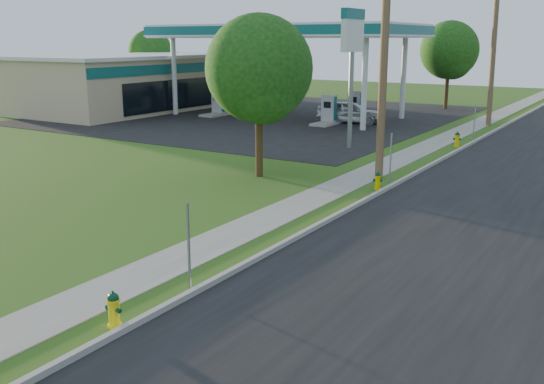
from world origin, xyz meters
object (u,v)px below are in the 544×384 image
(price_pylon, at_px, (352,39))
(tree_verge, at_px, (260,73))
(utility_pole_mid, at_px, (384,51))
(fuel_pump_nw, at_px, (219,106))
(utility_pole_far, at_px, (494,49))
(tree_back, at_px, (151,54))
(hydrant_far, at_px, (457,139))
(hydrant_near, at_px, (114,309))
(car_silver, at_px, (350,112))
(fuel_pump_sw, at_px, (249,101))
(fuel_pump_se, at_px, (355,108))
(hydrant_mid, at_px, (378,181))
(tree_lot, at_px, (450,52))
(fuel_pump_ne, at_px, (329,113))

(price_pylon, relative_size, tree_verge, 1.07)
(utility_pole_mid, bearing_deg, fuel_pump_nw, 144.01)
(utility_pole_far, height_order, tree_back, utility_pole_far)
(utility_pole_mid, height_order, hydrant_far, utility_pole_mid)
(utility_pole_mid, distance_m, utility_pole_far, 18.00)
(utility_pole_mid, distance_m, fuel_pump_nw, 22.52)
(utility_pole_mid, xyz_separation_m, hydrant_near, (0.76, -14.95, -4.59))
(fuel_pump_nw, bearing_deg, car_silver, 7.66)
(utility_pole_mid, distance_m, fuel_pump_sw, 25.05)
(tree_back, bearing_deg, fuel_pump_se, -10.92)
(tree_back, xyz_separation_m, hydrant_mid, (33.10, -23.40, -3.75))
(fuel_pump_nw, distance_m, tree_verge, 20.93)
(price_pylon, bearing_deg, car_silver, 115.02)
(hydrant_near, bearing_deg, hydrant_far, 90.36)
(fuel_pump_nw, distance_m, fuel_pump_sw, 4.00)
(tree_back, distance_m, car_silver, 25.61)
(price_pylon, distance_m, car_silver, 10.81)
(utility_pole_far, distance_m, fuel_pump_nw, 19.03)
(price_pylon, relative_size, hydrant_far, 8.68)
(tree_back, height_order, car_silver, tree_back)
(tree_lot, relative_size, hydrant_mid, 10.16)
(fuel_pump_sw, bearing_deg, utility_pole_mid, -43.52)
(fuel_pump_nw, xyz_separation_m, tree_back, (-14.47, 8.53, 3.36))
(tree_lot, height_order, car_silver, tree_lot)
(hydrant_mid, bearing_deg, car_silver, 118.37)
(fuel_pump_sw, bearing_deg, price_pylon, -39.40)
(fuel_pump_ne, height_order, hydrant_mid, fuel_pump_ne)
(tree_back, relative_size, hydrant_mid, 9.38)
(tree_back, height_order, hydrant_near, tree_back)
(tree_verge, distance_m, tree_lot, 28.55)
(fuel_pump_se, height_order, tree_verge, tree_verge)
(tree_lot, bearing_deg, fuel_pump_ne, -106.22)
(fuel_pump_ne, bearing_deg, utility_pole_mid, -55.60)
(utility_pole_mid, height_order, car_silver, utility_pole_mid)
(hydrant_far, bearing_deg, tree_verge, -112.69)
(fuel_pump_se, height_order, hydrant_far, fuel_pump_se)
(hydrant_mid, bearing_deg, tree_lot, 101.72)
(fuel_pump_nw, xyz_separation_m, price_pylon, (14.00, -7.50, 4.71))
(price_pylon, height_order, hydrant_near, price_pylon)
(fuel_pump_se, bearing_deg, tree_lot, 67.31)
(utility_pole_mid, xyz_separation_m, fuel_pump_se, (-8.90, 17.00, -4.23))
(fuel_pump_sw, relative_size, hydrant_far, 4.05)
(utility_pole_mid, distance_m, fuel_pump_se, 19.65)
(price_pylon, bearing_deg, hydrant_mid, -57.87)
(fuel_pump_ne, relative_size, tree_lot, 0.47)
(fuel_pump_ne, distance_m, tree_verge, 16.47)
(utility_pole_far, bearing_deg, hydrant_near, -88.68)
(tree_verge, relative_size, hydrant_far, 8.12)
(utility_pole_far, height_order, tree_lot, utility_pole_far)
(utility_pole_mid, xyz_separation_m, fuel_pump_nw, (-17.90, 13.00, -4.23))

